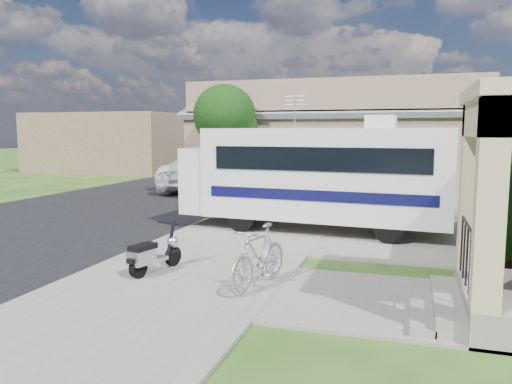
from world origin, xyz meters
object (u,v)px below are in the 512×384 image
(scooter, at_px, (153,254))
(pickup_truck, at_px, (204,172))
(motorhome, at_px, (317,174))
(garden_hose, at_px, (451,295))
(bicycle, at_px, (259,260))
(van, at_px, (245,162))

(scooter, xyz_separation_m, pickup_truck, (-4.69, 13.40, 0.44))
(motorhome, relative_size, scooter, 5.32)
(motorhome, distance_m, garden_hose, 6.19)
(bicycle, bearing_deg, motorhome, 102.68)
(garden_hose, bearing_deg, van, 117.13)
(motorhome, bearing_deg, garden_hose, -53.91)
(van, relative_size, garden_hose, 14.16)
(motorhome, relative_size, bicycle, 4.12)
(bicycle, bearing_deg, garden_hose, 19.71)
(van, height_order, garden_hose, van)
(garden_hose, bearing_deg, bicycle, -172.99)
(scooter, height_order, pickup_truck, pickup_truck)
(pickup_truck, height_order, van, van)
(bicycle, height_order, pickup_truck, pickup_truck)
(pickup_truck, bearing_deg, van, -94.64)
(motorhome, distance_m, bicycle, 5.58)
(motorhome, height_order, scooter, motorhome)
(bicycle, distance_m, garden_hose, 3.24)
(pickup_truck, relative_size, van, 1.01)
(bicycle, height_order, van, van)
(scooter, distance_m, van, 21.34)
(scooter, xyz_separation_m, garden_hose, (5.40, 0.17, -0.33))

